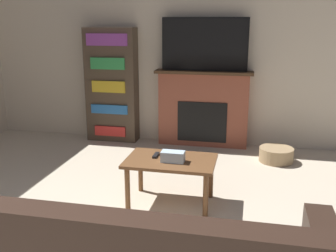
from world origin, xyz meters
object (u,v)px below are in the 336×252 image
(coffee_table, at_px, (171,166))
(bookshelf, at_px, (112,85))
(tv, at_px, (205,44))
(fireplace, at_px, (203,108))
(storage_basket, at_px, (276,155))

(coffee_table, relative_size, bookshelf, 0.52)
(tv, bearing_deg, coffee_table, -91.90)
(fireplace, height_order, tv, tv)
(tv, distance_m, bookshelf, 1.49)
(tv, relative_size, bookshelf, 0.71)
(fireplace, distance_m, tv, 0.90)
(fireplace, distance_m, bookshelf, 1.39)
(tv, distance_m, storage_basket, 1.76)
(fireplace, xyz_separation_m, tv, (0.00, -0.02, 0.90))
(storage_basket, bearing_deg, tv, 154.36)
(fireplace, relative_size, bookshelf, 0.82)
(fireplace, xyz_separation_m, storage_basket, (1.02, -0.51, -0.45))
(fireplace, relative_size, tv, 1.16)
(coffee_table, bearing_deg, tv, 88.10)
(coffee_table, xyz_separation_m, bookshelf, (-1.29, 1.94, 0.44))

